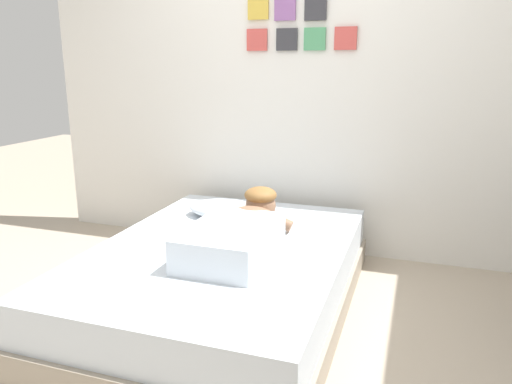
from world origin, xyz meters
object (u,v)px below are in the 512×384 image
object	(u,v)px
bed	(223,277)
pillow	(226,209)
person_lying	(240,231)
cell_phone	(237,245)
coffee_cup	(268,219)

from	to	relation	value
bed	pillow	xyz separation A→B (m)	(-0.19, 0.51, 0.25)
bed	person_lying	xyz separation A→B (m)	(0.11, -0.01, 0.30)
pillow	cell_phone	world-z (taller)	pillow
bed	coffee_cup	distance (m)	0.52
person_lying	bed	bearing A→B (deg)	173.06
bed	coffee_cup	world-z (taller)	coffee_cup
bed	cell_phone	world-z (taller)	cell_phone
pillow	coffee_cup	world-z (taller)	pillow
bed	pillow	size ratio (longest dim) A/B	3.83
person_lying	pillow	bearing A→B (deg)	119.61
coffee_cup	cell_phone	xyz separation A→B (m)	(-0.05, -0.42, -0.03)
coffee_cup	bed	bearing A→B (deg)	-106.35
bed	coffee_cup	size ratio (longest dim) A/B	15.95
coffee_cup	cell_phone	size ratio (longest dim) A/B	0.89
bed	pillow	distance (m)	0.60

